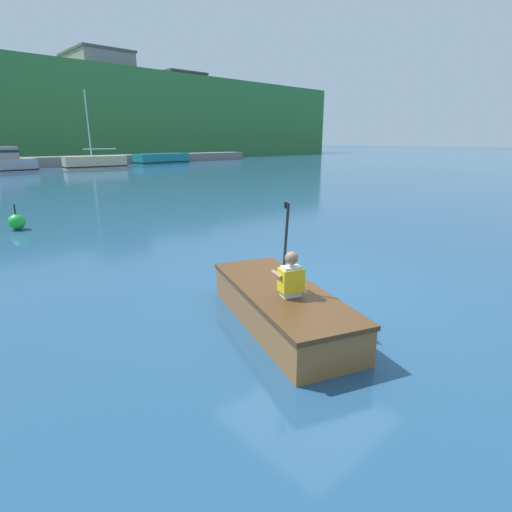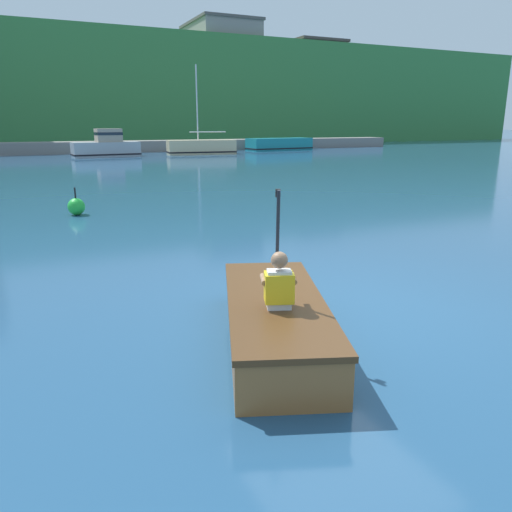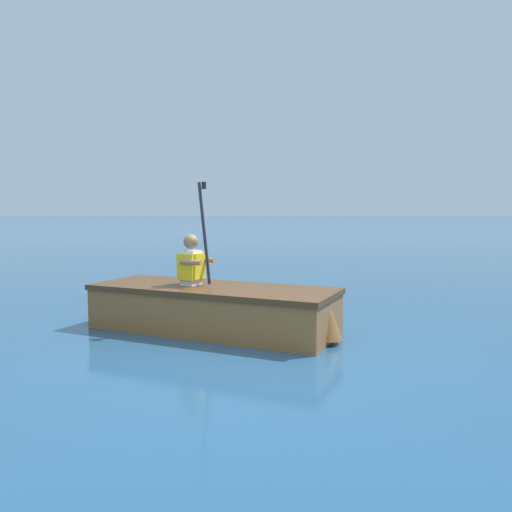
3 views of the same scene
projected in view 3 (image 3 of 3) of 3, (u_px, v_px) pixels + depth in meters
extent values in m
plane|color=navy|center=(247.00, 366.00, 4.41)|extent=(300.00, 300.00, 0.00)
cube|color=#935B2D|center=(212.00, 309.00, 5.71)|extent=(1.89, 2.96, 0.52)
cube|color=#513219|center=(212.00, 289.00, 5.69)|extent=(1.94, 3.01, 0.06)
cube|color=#513219|center=(212.00, 290.00, 5.69)|extent=(1.59, 2.53, 0.02)
cone|color=#935B2D|center=(326.00, 317.00, 5.15)|extent=(0.44, 0.44, 0.46)
cube|color=#935B2D|center=(197.00, 289.00, 5.77)|extent=(0.93, 0.47, 0.03)
cube|color=silver|center=(191.00, 268.00, 5.78)|extent=(0.28, 0.23, 0.40)
cube|color=yellow|center=(191.00, 266.00, 5.78)|extent=(0.35, 0.30, 0.30)
sphere|color=#997051|center=(191.00, 242.00, 5.75)|extent=(0.17, 0.17, 0.17)
cylinder|color=#997051|center=(191.00, 262.00, 5.60)|extent=(0.14, 0.26, 0.06)
cylinder|color=#997051|center=(204.00, 260.00, 5.87)|extent=(0.14, 0.26, 0.06)
cylinder|color=#232328|center=(204.00, 233.00, 5.67)|extent=(0.09, 0.16, 1.16)
cylinder|color=black|center=(204.00, 185.00, 5.62)|extent=(0.05, 0.05, 0.08)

